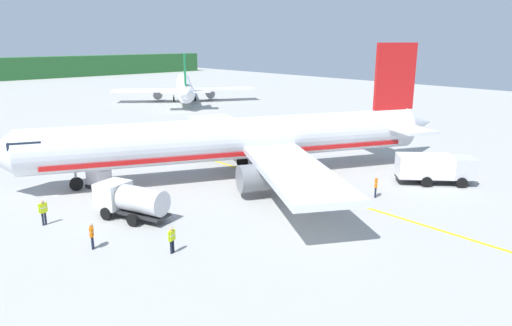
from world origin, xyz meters
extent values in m
cylinder|color=silver|center=(24.71, 16.14, 3.50)|extent=(34.41, 18.18, 3.80)
cone|color=silver|center=(42.60, 8.13, 3.90)|extent=(4.24, 4.26, 3.23)
cube|color=#192333|center=(9.19, 23.09, 4.36)|extent=(3.51, 3.93, 0.60)
cube|color=silver|center=(22.80, 6.99, 2.83)|extent=(12.18, 16.25, 0.50)
cylinder|color=slate|center=(22.27, 10.22, 1.63)|extent=(3.82, 3.32, 2.20)
cube|color=silver|center=(30.27, 23.67, 2.83)|extent=(9.54, 16.70, 0.50)
cylinder|color=slate|center=(27.51, 21.90, 1.63)|extent=(3.82, 3.32, 2.20)
cube|color=red|center=(39.77, 9.40, 8.65)|extent=(4.16, 2.13, 6.50)
cube|color=silver|center=(39.77, 9.40, 3.90)|extent=(7.17, 10.80, 0.24)
cube|color=red|center=(24.71, 16.14, 2.46)|extent=(31.05, 16.54, 0.36)
cylinder|color=black|center=(12.22, 21.74, 0.55)|extent=(1.15, 0.77, 1.10)
cylinder|color=gray|center=(12.22, 21.74, 1.35)|extent=(0.20, 0.20, 0.50)
cylinder|color=black|center=(25.01, 13.16, 0.55)|extent=(1.15, 0.77, 1.10)
cylinder|color=gray|center=(25.01, 13.16, 1.35)|extent=(0.20, 0.20, 0.50)
cylinder|color=black|center=(27.14, 17.90, 0.55)|extent=(1.15, 0.77, 1.10)
cylinder|color=gray|center=(27.14, 17.90, 1.35)|extent=(0.20, 0.20, 0.50)
cylinder|color=white|center=(51.89, 65.03, 2.90)|extent=(18.60, 26.83, 3.14)
cone|color=white|center=(60.39, 78.44, 2.90)|extent=(3.58, 3.28, 2.99)
cone|color=white|center=(43.20, 51.34, 3.23)|extent=(3.67, 3.67, 2.67)
cube|color=#192333|center=(59.42, 76.90, 3.60)|extent=(3.32, 3.11, 0.50)
cube|color=white|center=(44.61, 67.68, 2.34)|extent=(12.84, 11.33, 0.41)
cylinder|color=slate|center=(47.33, 67.72, 1.35)|extent=(2.95, 3.21, 1.82)
cube|color=white|center=(57.38, 59.58, 2.34)|extent=(13.62, 9.44, 0.41)
cylinder|color=slate|center=(56.27, 62.05, 1.35)|extent=(2.95, 3.21, 1.82)
cube|color=#19723F|center=(44.58, 53.50, 7.15)|extent=(2.20, 3.23, 5.38)
cube|color=white|center=(44.58, 53.50, 3.23)|extent=(8.68, 6.84, 0.20)
cube|color=#19723F|center=(51.89, 65.03, 2.03)|extent=(16.88, 24.23, 0.30)
cylinder|color=black|center=(57.95, 74.58, 0.45)|extent=(0.73, 0.92, 0.91)
cylinder|color=gray|center=(57.95, 74.58, 1.12)|extent=(0.17, 0.17, 0.41)
cylinder|color=black|center=(49.40, 65.13, 0.45)|extent=(0.73, 0.92, 0.91)
cylinder|color=gray|center=(49.40, 65.13, 1.12)|extent=(0.17, 0.17, 0.41)
cylinder|color=black|center=(53.04, 62.83, 0.45)|extent=(0.73, 0.92, 0.91)
cylinder|color=gray|center=(53.04, 62.83, 1.12)|extent=(0.17, 0.17, 0.41)
cube|color=silver|center=(37.66, 0.94, 1.50)|extent=(2.84, 2.82, 1.80)
cube|color=#192333|center=(38.25, 0.32, 1.86)|extent=(1.40, 1.33, 0.94)
cube|color=white|center=(35.46, 3.27, 1.57)|extent=(4.77, 4.87, 1.93)
cube|color=#262628|center=(36.08, 2.62, 0.52)|extent=(5.52, 5.72, 0.16)
cylinder|color=black|center=(38.26, 1.92, 0.45)|extent=(0.82, 0.85, 0.90)
cylinder|color=black|center=(36.66, 0.41, 0.45)|extent=(0.82, 0.85, 0.90)
cylinder|color=black|center=(36.26, 4.03, 0.45)|extent=(0.82, 0.85, 0.90)
cylinder|color=black|center=(34.66, 2.52, 0.45)|extent=(0.82, 0.85, 0.90)
cube|color=white|center=(12.08, 14.46, 1.50)|extent=(2.68, 2.44, 1.80)
cube|color=#192333|center=(11.79, 15.26, 1.86)|extent=(1.77, 0.70, 0.94)
cylinder|color=silver|center=(13.00, 11.91, 1.50)|extent=(2.86, 3.85, 1.80)
cube|color=#262628|center=(12.69, 12.76, 0.52)|extent=(3.28, 5.63, 0.16)
cylinder|color=black|center=(11.15, 13.81, 0.45)|extent=(0.57, 0.94, 0.90)
cylinder|color=black|center=(13.22, 14.55, 0.45)|extent=(0.57, 0.94, 0.90)
cylinder|color=black|center=(11.96, 11.54, 0.45)|extent=(0.57, 0.94, 0.90)
cylinder|color=black|center=(14.03, 12.28, 0.45)|extent=(0.57, 0.94, 0.90)
cube|color=#333338|center=(14.00, 21.28, 0.15)|extent=(2.08, 2.08, 0.30)
cube|color=silver|center=(14.00, 21.28, 1.01)|extent=(1.84, 1.84, 1.41)
cube|color=silver|center=(14.14, 20.77, 1.56)|extent=(1.63, 0.99, 0.56)
cylinder|color=#191E33|center=(11.81, 6.29, 0.41)|extent=(0.14, 0.14, 0.81)
cylinder|color=#191E33|center=(11.64, 6.23, 0.41)|extent=(0.14, 0.14, 0.81)
cube|color=#CCE519|center=(11.72, 6.26, 1.11)|extent=(0.49, 0.36, 0.61)
cube|color=silver|center=(11.72, 6.26, 1.15)|extent=(0.50, 0.37, 0.06)
sphere|color=tan|center=(11.72, 6.26, 1.53)|extent=(0.22, 0.22, 0.22)
cylinder|color=#CCE519|center=(11.98, 6.35, 1.15)|extent=(0.09, 0.09, 0.58)
cylinder|color=#CCE519|center=(11.47, 6.17, 1.15)|extent=(0.09, 0.09, 0.58)
cylinder|color=#191E33|center=(8.45, 9.88, 0.41)|extent=(0.14, 0.14, 0.81)
cylinder|color=#191E33|center=(8.53, 10.04, 0.41)|extent=(0.14, 0.14, 0.81)
cube|color=orange|center=(8.49, 9.96, 1.12)|extent=(0.40, 0.49, 0.61)
cube|color=silver|center=(8.49, 9.96, 1.15)|extent=(0.41, 0.51, 0.06)
sphere|color=tan|center=(8.49, 9.96, 1.53)|extent=(0.22, 0.22, 0.22)
cylinder|color=orange|center=(8.36, 9.72, 1.15)|extent=(0.09, 0.09, 0.58)
cylinder|color=orange|center=(8.61, 10.20, 1.15)|extent=(0.09, 0.09, 0.58)
cylinder|color=#191E33|center=(7.71, 15.77, 0.44)|extent=(0.14, 0.14, 0.89)
cylinder|color=#191E33|center=(7.53, 15.75, 0.44)|extent=(0.14, 0.14, 0.89)
cube|color=#CCE519|center=(7.62, 15.76, 1.22)|extent=(0.46, 0.27, 0.66)
cube|color=silver|center=(7.62, 15.76, 1.25)|extent=(0.47, 0.28, 0.06)
sphere|color=tan|center=(7.62, 15.76, 1.67)|extent=(0.24, 0.24, 0.24)
cylinder|color=#CCE519|center=(7.89, 15.79, 1.25)|extent=(0.09, 0.09, 0.63)
cylinder|color=#CCE519|center=(7.36, 15.73, 1.25)|extent=(0.09, 0.09, 0.63)
cylinder|color=#191E33|center=(29.21, 3.97, 0.43)|extent=(0.14, 0.14, 0.85)
cylinder|color=#191E33|center=(29.06, 3.87, 0.43)|extent=(0.14, 0.14, 0.85)
cube|color=orange|center=(29.13, 3.92, 1.17)|extent=(0.49, 0.43, 0.64)
cube|color=silver|center=(29.13, 3.92, 1.20)|extent=(0.50, 0.44, 0.06)
sphere|color=tan|center=(29.13, 3.92, 1.61)|extent=(0.23, 0.23, 0.23)
cylinder|color=orange|center=(29.35, 4.07, 1.20)|extent=(0.09, 0.09, 0.61)
cylinder|color=orange|center=(28.91, 3.77, 1.20)|extent=(0.09, 0.09, 0.61)
cube|color=yellow|center=(26.64, 11.14, 0.01)|extent=(0.30, 60.00, 0.01)
camera|label=1|loc=(-1.51, -15.65, 12.22)|focal=32.60mm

